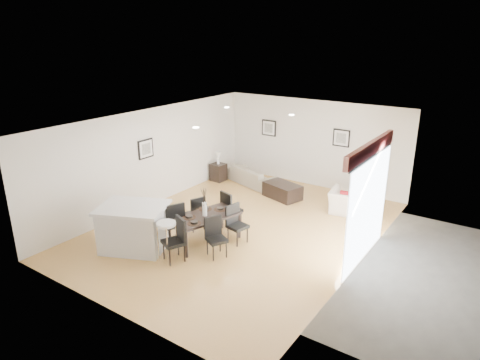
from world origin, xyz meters
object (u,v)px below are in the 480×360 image
Objects in this scene: coffee_table at (282,191)px; dining_table at (205,218)px; kitchen_island at (134,227)px; bar_stool at (166,228)px; armchair at (349,202)px; dining_chair_efar at (235,221)px; dining_chair_head at (177,237)px; dining_chair_foot at (229,207)px; side_table at (218,172)px; dining_chair_wfar at (197,212)px; dining_chair_wnear at (174,221)px; sofa at (253,176)px; dining_chair_enear at (215,234)px.

dining_table is at bearing -74.88° from coffee_table.
kitchen_island is 1.04m from bar_stool.
dining_chair_efar reaches higher than armchair.
dining_chair_head is (0.03, -0.98, -0.06)m from dining_table.
dining_chair_foot is 1.63× the size of side_table.
dining_chair_efar reaches higher than dining_chair_wfar.
side_table is (-2.95, 3.24, -0.22)m from dining_chair_efar.
dining_chair_efar is (1.12, 0.85, -0.05)m from dining_chair_wnear.
dining_chair_wnear is at bearing 27.45° from kitchen_island.
dining_table is at bearing 125.85° from sofa.
dining_chair_foot is at bearing 106.84° from dining_table.
dining_chair_foot is at bearing 40.66° from armchair.
dining_chair_head is 0.53× the size of kitchen_island.
side_table is 0.64× the size of bar_stool.
dining_chair_head reaches higher than dining_chair_foot.
dining_chair_foot is 3.58m from side_table.
dining_chair_head reaches higher than side_table.
dining_chair_wnear is at bearing 161.02° from dining_chair_head.
dining_chair_wfar is (0.72, -3.64, 0.22)m from sofa.
bar_stool reaches higher than coffee_table.
dining_table is at bearing 77.67° from dining_chair_wfar.
dining_chair_wfar is at bearing 137.95° from dining_chair_head.
dining_chair_enear is 0.81× the size of coffee_table.
dining_chair_foot is at bearing 87.69° from bar_stool.
bar_stool is (1.18, -5.14, 0.49)m from sofa.
side_table is at bearing 80.62° from kitchen_island.
dining_chair_efar is at bearing 113.21° from dining_chair_wfar.
coffee_table is 4.77m from kitchen_island.
sofa is 4.22m from dining_table.
sofa is 1.16m from side_table.
dining_chair_head reaches higher than dining_table.
dining_chair_wnear is at bearing -65.84° from side_table.
dining_chair_head is 0.31m from bar_stool.
dining_chair_wfar is (-0.01, 0.80, -0.06)m from dining_chair_wnear.
dining_chair_efar is at bearing -47.67° from side_table.
kitchen_island reaches higher than coffee_table.
dining_chair_head is at bearing 122.88° from sofa.
dining_chair_efar is 1.58× the size of side_table.
dining_chair_enear is at bearing 73.44° from dining_chair_head.
side_table is (-2.39, 3.65, -0.31)m from dining_table.
dining_chair_wnear is 3.97m from coffee_table.
kitchen_island is at bearing -118.78° from dining_table.
dining_chair_wnear reaches higher than armchair.
dining_chair_efar is (1.84, -3.59, 0.23)m from sofa.
dining_chair_wnear reaches higher than dining_chair_efar.
armchair is at bearing 159.72° from dining_chair_wfar.
dining_table is 1.15m from bar_stool.
armchair is 0.92× the size of coffee_table.
bar_stool is (1.01, 0.00, 0.25)m from kitchen_island.
dining_chair_wnear is 1.13× the size of dining_chair_wfar.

